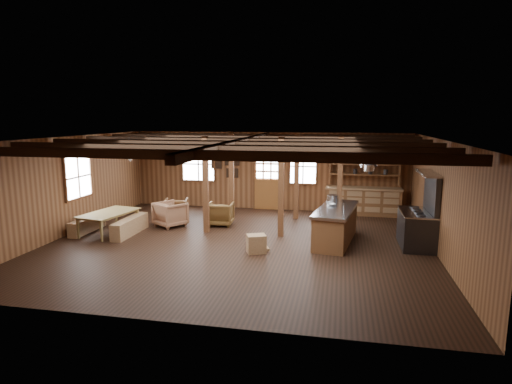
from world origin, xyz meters
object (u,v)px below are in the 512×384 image
at_px(armchair_a, 176,209).
at_px(armchair_c, 171,214).
at_px(commercial_range, 419,223).
at_px(armchair_b, 220,214).
at_px(kitchen_island, 336,225).
at_px(dining_table, 110,223).

relative_size(armchair_a, armchair_c, 0.89).
distance_m(commercial_range, armchair_b, 5.79).
distance_m(commercial_range, armchair_a, 7.52).
relative_size(kitchen_island, armchair_c, 3.09).
distance_m(kitchen_island, armchair_c, 5.07).
relative_size(kitchen_island, armchair_b, 3.31).
xyz_separation_m(armchair_a, armchair_b, (1.66, -0.51, 0.02)).
relative_size(armchair_a, armchair_b, 0.96).
relative_size(commercial_range, armchair_c, 2.32).
xyz_separation_m(commercial_range, dining_table, (-8.55, -0.40, -0.32)).
bearing_deg(commercial_range, kitchen_island, -179.89).
xyz_separation_m(kitchen_island, armchair_b, (-3.55, 1.14, -0.12)).
relative_size(dining_table, armchair_a, 2.33).
bearing_deg(armchair_c, armchair_b, -130.05).
distance_m(armchair_a, armchair_b, 1.74).
bearing_deg(kitchen_island, armchair_c, -178.95).
relative_size(kitchen_island, commercial_range, 1.33).
relative_size(commercial_range, dining_table, 1.12).
bearing_deg(dining_table, armchair_c, -42.23).
height_order(dining_table, armchair_c, armchair_c).
bearing_deg(commercial_range, armchair_b, 168.70).
height_order(dining_table, armchair_b, armchair_b).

